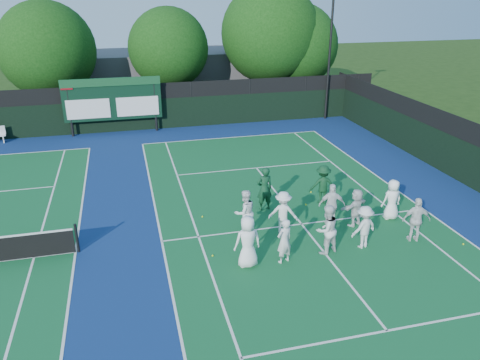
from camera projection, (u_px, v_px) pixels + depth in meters
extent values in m
plane|color=#1D380F|center=(311.00, 236.00, 17.57)|extent=(120.00, 120.00, 0.00)
cube|color=navy|center=(148.00, 243.00, 17.09)|extent=(34.00, 32.00, 0.01)
cube|color=#12572A|center=(301.00, 224.00, 18.46)|extent=(10.97, 23.77, 0.00)
cube|color=silver|center=(232.00, 137.00, 29.10)|extent=(10.97, 0.08, 0.00)
cube|color=silver|center=(162.00, 241.00, 17.21)|extent=(0.08, 23.77, 0.00)
cube|color=silver|center=(423.00, 209.00, 19.71)|extent=(0.08, 23.77, 0.00)
cube|color=silver|center=(199.00, 237.00, 17.52)|extent=(0.08, 23.77, 0.00)
cube|color=silver|center=(394.00, 213.00, 19.40)|extent=(0.08, 23.77, 0.00)
cube|color=silver|center=(387.00, 331.00, 12.73)|extent=(8.23, 0.08, 0.00)
cube|color=silver|center=(256.00, 168.00, 24.19)|extent=(8.23, 0.08, 0.00)
cube|color=silver|center=(301.00, 224.00, 18.46)|extent=(0.08, 12.80, 0.00)
cube|color=silver|center=(76.00, 252.00, 16.52)|extent=(0.08, 23.77, 0.00)
cube|color=silver|center=(34.00, 257.00, 16.20)|extent=(0.08, 23.77, 0.00)
cube|color=black|center=(130.00, 116.00, 30.15)|extent=(34.00, 0.08, 2.00)
cube|color=black|center=(128.00, 92.00, 29.57)|extent=(34.00, 0.05, 1.00)
cylinder|color=black|center=(70.00, 109.00, 28.68)|extent=(0.16, 0.16, 3.50)
cylinder|color=black|center=(155.00, 104.00, 29.87)|extent=(0.16, 0.16, 3.50)
cube|color=black|center=(112.00, 99.00, 29.10)|extent=(6.00, 0.15, 2.60)
cube|color=#144724|center=(111.00, 82.00, 28.59)|extent=(6.00, 0.05, 0.50)
cube|color=silver|center=(88.00, 109.00, 28.86)|extent=(2.60, 0.04, 1.20)
cube|color=silver|center=(138.00, 106.00, 29.54)|extent=(2.60, 0.04, 1.20)
cube|color=maroon|center=(66.00, 86.00, 28.04)|extent=(0.70, 0.04, 0.50)
cube|color=#515156|center=(176.00, 76.00, 37.84)|extent=(18.00, 6.00, 4.00)
cylinder|color=black|center=(330.00, 46.00, 31.43)|extent=(0.16, 0.16, 10.00)
cylinder|color=black|center=(77.00, 238.00, 16.34)|extent=(0.10, 0.10, 1.10)
cube|color=white|center=(3.00, 139.00, 28.10)|extent=(0.14, 0.36, 0.41)
cylinder|color=black|center=(55.00, 104.00, 32.07)|extent=(0.44, 0.44, 2.50)
sphere|color=#0E360C|center=(47.00, 50.00, 30.69)|extent=(6.29, 6.29, 6.29)
sphere|color=#0E360C|center=(59.00, 59.00, 31.33)|extent=(4.40, 4.40, 4.40)
cylinder|color=black|center=(171.00, 97.00, 33.85)|extent=(0.44, 0.44, 2.66)
sphere|color=#0E360C|center=(168.00, 48.00, 32.54)|extent=(5.56, 5.56, 5.56)
sphere|color=#0E360C|center=(177.00, 55.00, 33.16)|extent=(3.89, 3.89, 3.89)
cylinder|color=black|center=(269.00, 90.00, 35.50)|extent=(0.44, 0.44, 2.88)
sphere|color=#0E360C|center=(270.00, 33.00, 33.93)|extent=(7.16, 7.16, 7.16)
sphere|color=#0E360C|center=(277.00, 43.00, 34.61)|extent=(5.01, 5.01, 5.01)
cylinder|color=black|center=(295.00, 92.00, 36.07)|extent=(0.44, 0.44, 2.41)
sphere|color=#0E360C|center=(297.00, 45.00, 34.74)|extent=(6.05, 6.05, 6.05)
sphere|color=#0E360C|center=(303.00, 53.00, 35.38)|extent=(4.24, 4.24, 4.24)
sphere|color=#C0DF1A|center=(213.00, 256.00, 16.24)|extent=(0.07, 0.07, 0.07)
sphere|color=#C0DF1A|center=(306.00, 205.00, 20.06)|extent=(0.07, 0.07, 0.07)
sphere|color=#C0DF1A|center=(463.00, 244.00, 16.98)|extent=(0.07, 0.07, 0.07)
sphere|color=#C0DF1A|center=(202.00, 217.00, 19.01)|extent=(0.07, 0.07, 0.07)
sphere|color=#C0DF1A|center=(311.00, 192.00, 21.28)|extent=(0.07, 0.07, 0.07)
sphere|color=#C0DF1A|center=(412.00, 225.00, 18.33)|extent=(0.07, 0.07, 0.07)
imported|color=white|center=(248.00, 242.00, 15.39)|extent=(0.92, 0.62, 1.84)
imported|color=silver|center=(284.00, 241.00, 15.64)|extent=(0.69, 0.57, 1.62)
imported|color=silver|center=(327.00, 229.00, 16.18)|extent=(1.05, 0.92, 1.81)
imported|color=silver|center=(364.00, 227.00, 16.56)|extent=(1.16, 0.86, 1.60)
imported|color=silver|center=(416.00, 220.00, 16.96)|extent=(1.08, 0.66, 1.71)
imported|color=white|center=(245.00, 212.00, 17.46)|extent=(1.01, 0.88, 1.77)
imported|color=silver|center=(283.00, 213.00, 17.54)|extent=(1.24, 0.98, 1.68)
imported|color=white|center=(332.00, 205.00, 18.10)|extent=(1.09, 0.67, 1.73)
imported|color=silver|center=(356.00, 207.00, 18.14)|extent=(1.47, 1.00, 1.52)
imported|color=white|center=(392.00, 200.00, 18.62)|extent=(0.84, 0.57, 1.67)
imported|color=#103B21|center=(264.00, 189.00, 19.34)|extent=(0.74, 0.53, 1.89)
imported|color=#0F391D|center=(323.00, 185.00, 19.95)|extent=(1.20, 0.80, 1.73)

